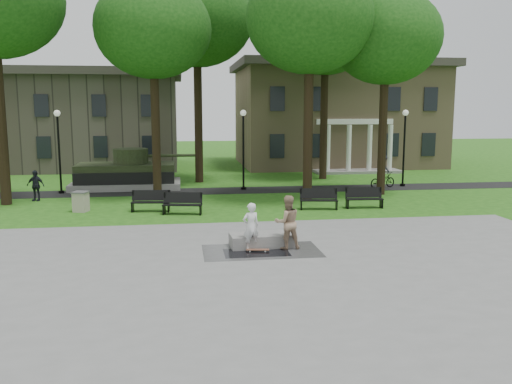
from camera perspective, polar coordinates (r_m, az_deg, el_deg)
ground at (r=20.40m, az=1.31°, el=-4.93°), size 120.00×120.00×0.00m
plaza at (r=15.67m, az=4.29°, el=-9.23°), size 22.00×16.00×0.02m
footpath at (r=32.08m, az=-2.15°, el=0.17°), size 44.00×2.60×0.01m
building_right at (r=47.42m, az=8.28°, el=8.18°), size 17.00×12.00×8.60m
building_left at (r=46.71m, az=-17.71°, el=6.93°), size 15.00×10.00×7.20m
tree_1 at (r=30.34m, az=-10.80°, el=16.48°), size 6.20×6.20×11.63m
tree_2 at (r=29.17m, az=5.68°, el=17.62°), size 6.60×6.60×12.16m
tree_3 at (r=31.35m, az=13.53°, el=15.48°), size 6.00×6.00×11.19m
tree_4 at (r=35.99m, az=-6.26°, el=17.67°), size 7.20×7.20×13.50m
tree_5 at (r=37.63m, az=7.33°, el=16.15°), size 6.40×6.40×12.44m
lamp_left at (r=32.63m, az=-20.05°, el=4.71°), size 0.36×0.36×4.73m
lamp_mid at (r=32.13m, az=-1.34°, el=5.19°), size 0.36×0.36×4.73m
lamp_right at (r=34.73m, az=15.35°, el=5.15°), size 0.36×0.36×4.73m
tank_monument at (r=33.94m, az=-13.42°, el=1.86°), size 7.45×3.40×2.40m
puddle at (r=18.40m, az=0.06°, el=-6.40°), size 2.20×1.20×0.00m
concrete_block at (r=19.17m, az=0.58°, el=-5.08°), size 2.26×1.13×0.45m
skateboard at (r=18.55m, az=0.17°, el=-6.17°), size 0.80×0.31×0.07m
skateboarder at (r=18.53m, az=-0.55°, el=-3.66°), size 0.70×0.56×1.65m
friend_watching at (r=18.73m, az=3.31°, el=-3.20°), size 0.98×0.80×1.87m
pedestrian_walker at (r=30.68m, az=-22.19°, el=0.63°), size 1.02×0.63×1.62m
cyclist at (r=33.90m, az=13.20°, el=1.83°), size 1.94×1.23×2.05m
park_bench_0 at (r=26.05m, az=-11.03°, el=-0.88°), size 1.84×0.73×1.00m
park_bench_1 at (r=25.14m, az=-7.77°, el=-1.15°), size 1.85×0.85×1.00m
park_bench_2 at (r=26.28m, az=6.59°, el=-0.69°), size 1.85×0.80×1.00m
park_bench_3 at (r=27.00m, az=11.29°, el=-0.55°), size 1.82×0.63×1.00m
trash_bin at (r=26.83m, az=-17.96°, el=-0.95°), size 0.82×0.82×0.96m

